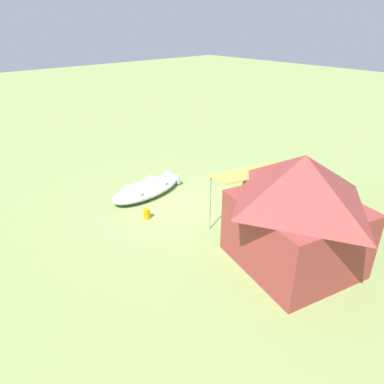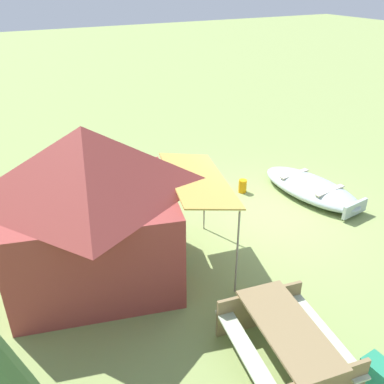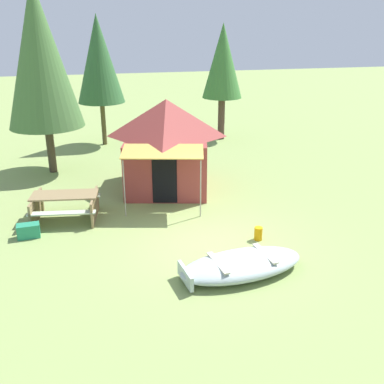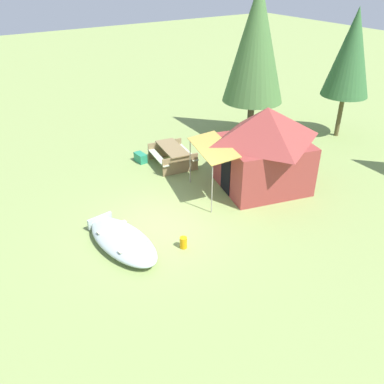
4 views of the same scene
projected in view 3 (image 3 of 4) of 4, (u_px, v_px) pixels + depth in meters
name	position (u px, v px, depth m)	size (l,w,h in m)	color
ground_plane	(208.00, 243.00, 11.36)	(80.00, 80.00, 0.00)	#849954
beached_rowboat	(241.00, 265.00, 9.92)	(3.08, 1.64, 0.44)	#A5B6B3
canvas_cabin_tent	(167.00, 143.00, 14.59)	(3.48, 4.54, 3.02)	#933834
picnic_table	(65.00, 203.00, 12.60)	(2.04, 1.74, 0.76)	olive
cooler_box	(29.00, 231.00, 11.61)	(0.57, 0.32, 0.37)	#24865F
fuel_can	(258.00, 234.00, 11.48)	(0.22, 0.22, 0.35)	orange
pine_tree_back_left	(99.00, 59.00, 19.08)	(2.07, 2.07, 5.66)	brown
pine_tree_back_right	(223.00, 62.00, 20.11)	(1.85, 1.85, 5.30)	#4F392F
pine_tree_far_center	(40.00, 56.00, 15.22)	(2.67, 2.67, 6.74)	#443A2A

